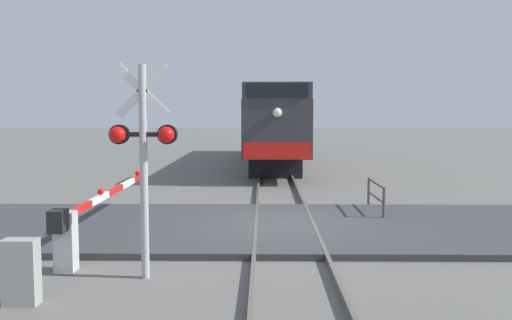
% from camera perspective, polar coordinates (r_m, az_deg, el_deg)
% --- Properties ---
extents(ground_plane, '(160.00, 160.00, 0.00)m').
position_cam_1_polar(ground_plane, '(13.87, 2.98, -7.19)').
color(ground_plane, '#605E59').
extents(rail_track_left, '(0.08, 80.00, 0.15)m').
position_cam_1_polar(rail_track_left, '(13.84, -0.01, -6.88)').
color(rail_track_left, '#59544C').
rests_on(rail_track_left, ground_plane).
extents(rail_track_right, '(0.08, 80.00, 0.15)m').
position_cam_1_polar(rail_track_right, '(13.90, 5.96, -6.86)').
color(rail_track_right, '#59544C').
rests_on(rail_track_right, ground_plane).
extents(road_surface, '(36.00, 5.80, 0.14)m').
position_cam_1_polar(road_surface, '(13.85, 2.98, -6.90)').
color(road_surface, '#38383A').
rests_on(road_surface, ground_plane).
extents(locomotive, '(2.77, 18.71, 4.05)m').
position_cam_1_polar(locomotive, '(30.22, 1.77, 3.49)').
color(locomotive, black).
rests_on(locomotive, ground_plane).
extents(crossing_signal, '(1.18, 0.33, 3.77)m').
position_cam_1_polar(crossing_signal, '(9.76, -11.57, 1.24)').
color(crossing_signal, '#ADADB2').
rests_on(crossing_signal, ground_plane).
extents(crossing_gate, '(0.36, 7.14, 1.22)m').
position_cam_1_polar(crossing_gate, '(11.86, -17.23, -5.70)').
color(crossing_gate, silver).
rests_on(crossing_gate, ground_plane).
extents(utility_cabinet, '(0.52, 0.30, 1.02)m').
position_cam_1_polar(utility_cabinet, '(9.29, -23.08, -10.58)').
color(utility_cabinet, '#999993').
rests_on(utility_cabinet, ground_plane).
extents(guard_railing, '(0.08, 2.17, 0.95)m').
position_cam_1_polar(guard_railing, '(15.95, 12.25, -3.45)').
color(guard_railing, '#4C4742').
rests_on(guard_railing, ground_plane).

